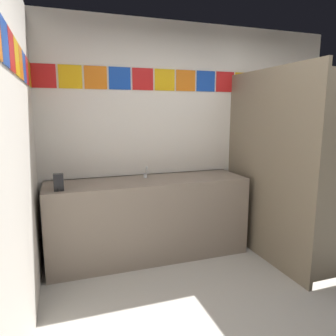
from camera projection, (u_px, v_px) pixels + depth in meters
ground_plane at (284, 321)px, 2.44m from camera, size 7.94×7.94×0.00m
wall_back at (194, 135)px, 3.87m from camera, size 3.61×0.09×2.60m
wall_side at (2, 168)px, 1.62m from camera, size 0.09×3.50×2.60m
vanity_counter at (148, 218)px, 3.49m from camera, size 2.15×0.62×0.86m
faucet_center at (146, 173)px, 3.48m from camera, size 0.04×0.10×0.14m
soap_dispenser at (59, 182)px, 2.93m from camera, size 0.09×0.09×0.16m
stall_divider at (295, 170)px, 3.16m from camera, size 0.92×1.49×2.03m
toilet at (284, 215)px, 3.99m from camera, size 0.39×0.49×0.74m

